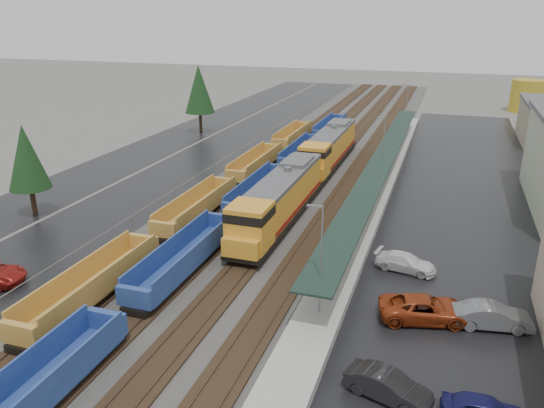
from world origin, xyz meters
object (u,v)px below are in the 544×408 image
Objects in this scene: locomotive_lead at (279,200)px; parked_car_east_a at (388,386)px; well_string_yellow at (154,240)px; parked_car_east_e at (492,316)px; locomotive_trail at (329,148)px; storage_tank at (527,96)px; parked_car_east_b at (425,309)px; well_string_blue at (228,219)px; parked_car_east_c at (405,263)px.

locomotive_lead reaches higher than parked_car_east_a.
parked_car_east_e is (26.10, -3.03, -0.34)m from well_string_yellow.
locomotive_trail is 3.35× the size of storage_tank.
storage_tank is 95.57m from parked_car_east_a.
parked_car_east_a is at bearing -58.77° from locomotive_lead.
locomotive_lead is 21.00m from locomotive_trail.
parked_car_east_b is (21.97, -3.50, -0.33)m from well_string_yellow.
well_string_blue is 16.43m from parked_car_east_c.
storage_tank is 1.08× the size of parked_car_east_b.
parked_car_east_c is at bearing -10.46° from well_string_blue.
parked_car_east_e is at bearing -22.92° from well_string_blue.
parked_car_east_e is at bearing -14.98° from parked_car_east_a.
locomotive_trail is at bearing 35.27° from parked_car_east_c.
parked_car_east_e is (-10.47, -85.40, -2.38)m from storage_tank.
well_string_yellow reaches higher than parked_car_east_c.
locomotive_lead is at bearing 33.69° from well_string_blue.
storage_tank is 1.40× the size of parked_car_east_a.
locomotive_lead is at bearing 48.22° from parked_car_east_a.
storage_tank is at bearing 66.06° from well_string_yellow.
parked_car_east_b reaches higher than parked_car_east_c.
parked_car_east_e is at bearing -126.15° from parked_car_east_c.
well_string_yellow is 90.15m from storage_tank.
parked_car_east_a is 10.36m from parked_car_east_e.
well_string_blue is at bearing -113.18° from storage_tank.
parked_car_east_e reaches higher than parked_car_east_c.
well_string_yellow is 23.76m from parked_car_east_a.
parked_car_east_c is at bearing 18.75° from parked_car_east_a.
parked_car_east_c is (20.15, 3.34, -0.46)m from well_string_yellow.
well_string_blue is 16.98× the size of parked_car_east_b.
parked_car_east_e is at bearing -33.57° from locomotive_lead.
parked_car_east_c is (-1.83, 6.83, -0.14)m from parked_car_east_b.
well_string_blue is at bearing 47.28° from parked_car_east_b.
well_string_yellow is at bearing -122.34° from well_string_blue.
locomotive_lead reaches higher than parked_car_east_b.
locomotive_trail is at bearing -118.60° from storage_tank.
parked_car_east_b is 7.07m from parked_car_east_c.
well_string_blue is 21.97× the size of parked_car_east_a.
storage_tank reaches higher than well_string_blue.
locomotive_lead is 0.21× the size of well_string_blue.
parked_car_east_e is (5.49, 8.79, 0.05)m from parked_car_east_a.
well_string_blue is (-4.00, -2.67, -1.40)m from locomotive_lead.
well_string_yellow is 0.96× the size of well_string_blue.
parked_car_east_b is at bearing -99.65° from storage_tank.
well_string_yellow is 21.20× the size of parked_car_east_a.
parked_car_east_a is 15.16m from parked_car_east_c.
locomotive_lead is 13.52m from parked_car_east_c.
locomotive_trail reaches higher than parked_car_east_c.
locomotive_trail is at bearing 8.56° from parked_car_east_b.
parked_car_east_a is 0.77× the size of parked_car_east_b.
well_string_blue is at bearing -99.59° from locomotive_trail.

